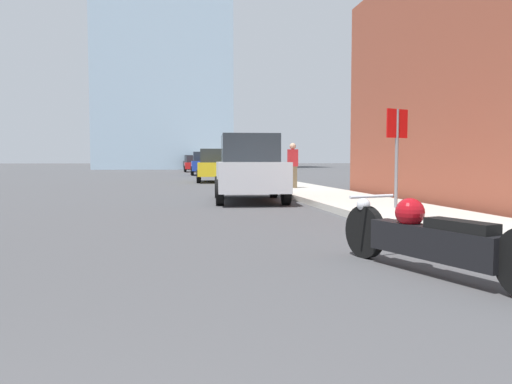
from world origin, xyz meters
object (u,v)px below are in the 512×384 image
object	(u,v)px
parked_car_silver	(249,169)
parked_car_red	(194,164)
parked_car_yellow	(214,166)
parked_car_blue	(203,164)
stop_sign	(397,141)
motorcycle	(430,238)
parked_car_black	(190,163)
pedestrian	(293,165)

from	to	relation	value
parked_car_silver	parked_car_red	distance (m)	36.38
parked_car_silver	parked_car_red	size ratio (longest dim) A/B	1.00
parked_car_yellow	parked_car_blue	xyz separation A→B (m)	(0.17, 12.50, 0.04)
parked_car_silver	stop_sign	xyz separation A→B (m)	(2.53, -3.97, 0.65)
parked_car_silver	motorcycle	bearing A→B (deg)	-83.27
parked_car_black	stop_sign	xyz separation A→B (m)	(2.50, -53.20, 0.68)
parked_car_yellow	parked_car_silver	bearing A→B (deg)	-86.58
parked_car_silver	parked_car_yellow	bearing A→B (deg)	93.93
parked_car_yellow	parked_car_black	size ratio (longest dim) A/B	1.06
parked_car_yellow	pedestrian	size ratio (longest dim) A/B	2.62
parked_car_silver	pedestrian	distance (m)	4.33
parked_car_blue	stop_sign	world-z (taller)	stop_sign
motorcycle	parked_car_blue	xyz separation A→B (m)	(-0.19, 34.42, 0.53)
parked_car_blue	stop_sign	bearing A→B (deg)	-84.27
motorcycle	parked_car_black	xyz separation A→B (m)	(-0.39, 58.47, 0.51)
parked_car_black	stop_sign	size ratio (longest dim) A/B	1.94
parked_car_blue	pedestrian	bearing A→B (deg)	-83.61
parked_car_yellow	stop_sign	bearing A→B (deg)	-77.89
parked_car_red	pedestrian	xyz separation A→B (m)	(2.20, -32.62, 0.16)
motorcycle	pedestrian	distance (m)	13.13
parked_car_black	parked_car_blue	bearing A→B (deg)	-93.39
parked_car_blue	parked_car_silver	bearing A→B (deg)	-89.30
parked_car_yellow	parked_car_red	world-z (taller)	parked_car_yellow
parked_car_silver	pedestrian	world-z (taller)	parked_car_silver
parked_car_red	stop_sign	bearing A→B (deg)	-86.18
stop_sign	parked_car_red	bearing A→B (deg)	93.64
parked_car_yellow	parked_car_blue	distance (m)	12.50
motorcycle	parked_car_red	bearing A→B (deg)	72.78
pedestrian	parked_car_black	bearing A→B (deg)	92.69
stop_sign	pedestrian	bearing A→B (deg)	92.69
pedestrian	motorcycle	bearing A→B (deg)	-97.68
parked_car_yellow	parked_car_black	bearing A→B (deg)	93.70
parked_car_silver	stop_sign	size ratio (longest dim) A/B	2.04
motorcycle	stop_sign	world-z (taller)	stop_sign
parked_car_red	motorcycle	bearing A→B (deg)	-89.25
parked_car_yellow	pedestrian	xyz separation A→B (m)	(2.11, -8.92, 0.11)
stop_sign	pedestrian	size ratio (longest dim) A/B	1.27
parked_car_blue	parked_car_red	distance (m)	11.20
stop_sign	pedestrian	world-z (taller)	stop_sign
stop_sign	motorcycle	bearing A→B (deg)	-111.84
motorcycle	parked_car_silver	distance (m)	9.27
pedestrian	parked_car_red	bearing A→B (deg)	93.86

